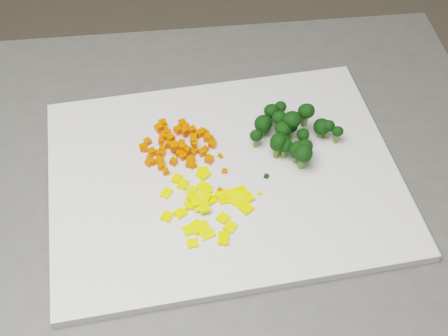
# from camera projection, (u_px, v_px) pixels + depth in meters

# --- Properties ---
(counter_block) EXTENTS (1.03, 0.80, 0.90)m
(counter_block) POSITION_uv_depth(u_px,v_px,m) (196.00, 314.00, 1.24)
(counter_block) COLOR #4F4F4C
(counter_block) RESTS_ON ground
(cutting_board) EXTENTS (0.56, 0.49, 0.01)m
(cutting_board) POSITION_uv_depth(u_px,v_px,m) (224.00, 176.00, 0.88)
(cutting_board) COLOR silver
(cutting_board) RESTS_ON counter_block
(carrot_pile) EXTENTS (0.11, 0.11, 0.03)m
(carrot_pile) POSITION_uv_depth(u_px,v_px,m) (179.00, 141.00, 0.90)
(carrot_pile) COLOR #EC4702
(carrot_pile) RESTS_ON cutting_board
(pepper_pile) EXTENTS (0.13, 0.13, 0.02)m
(pepper_pile) POSITION_uv_depth(u_px,v_px,m) (204.00, 203.00, 0.83)
(pepper_pile) COLOR #FFEA0D
(pepper_pile) RESTS_ON cutting_board
(broccoli_pile) EXTENTS (0.13, 0.13, 0.06)m
(broccoli_pile) POSITION_uv_depth(u_px,v_px,m) (297.00, 128.00, 0.89)
(broccoli_pile) COLOR black
(broccoli_pile) RESTS_ON cutting_board
(carrot_cube_0) EXTENTS (0.01, 0.01, 0.01)m
(carrot_cube_0) POSITION_uv_depth(u_px,v_px,m) (158.00, 153.00, 0.90)
(carrot_cube_0) COLOR #EC4702
(carrot_cube_0) RESTS_ON carrot_pile
(carrot_cube_1) EXTENTS (0.01, 0.01, 0.01)m
(carrot_cube_1) POSITION_uv_depth(u_px,v_px,m) (159.00, 161.00, 0.89)
(carrot_cube_1) COLOR #EC4702
(carrot_cube_1) RESTS_ON carrot_pile
(carrot_cube_2) EXTENTS (0.01, 0.01, 0.01)m
(carrot_cube_2) POSITION_uv_depth(u_px,v_px,m) (170.00, 144.00, 0.91)
(carrot_cube_2) COLOR #EC4702
(carrot_cube_2) RESTS_ON carrot_pile
(carrot_cube_3) EXTENTS (0.01, 0.01, 0.01)m
(carrot_cube_3) POSITION_uv_depth(u_px,v_px,m) (202.00, 152.00, 0.90)
(carrot_cube_3) COLOR #EC4702
(carrot_cube_3) RESTS_ON carrot_pile
(carrot_cube_4) EXTENTS (0.01, 0.01, 0.01)m
(carrot_cube_4) POSITION_uv_depth(u_px,v_px,m) (164.00, 136.00, 0.92)
(carrot_cube_4) COLOR #EC4702
(carrot_cube_4) RESTS_ON carrot_pile
(carrot_cube_5) EXTENTS (0.01, 0.01, 0.01)m
(carrot_cube_5) POSITION_uv_depth(u_px,v_px,m) (212.00, 144.00, 0.91)
(carrot_cube_5) COLOR #EC4702
(carrot_cube_5) RESTS_ON carrot_pile
(carrot_cube_6) EXTENTS (0.01, 0.01, 0.01)m
(carrot_cube_6) POSITION_uv_depth(u_px,v_px,m) (193.00, 140.00, 0.90)
(carrot_cube_6) COLOR #EC4702
(carrot_cube_6) RESTS_ON carrot_pile
(carrot_cube_7) EXTENTS (0.01, 0.01, 0.01)m
(carrot_cube_7) POSITION_uv_depth(u_px,v_px,m) (178.00, 130.00, 0.93)
(carrot_cube_7) COLOR #EC4702
(carrot_cube_7) RESTS_ON carrot_pile
(carrot_cube_8) EXTENTS (0.01, 0.01, 0.01)m
(carrot_cube_8) POSITION_uv_depth(u_px,v_px,m) (162.00, 149.00, 0.90)
(carrot_cube_8) COLOR #EC4702
(carrot_cube_8) RESTS_ON carrot_pile
(carrot_cube_9) EXTENTS (0.01, 0.01, 0.01)m
(carrot_cube_9) POSITION_uv_depth(u_px,v_px,m) (200.00, 134.00, 0.92)
(carrot_cube_9) COLOR #EC4702
(carrot_cube_9) RESTS_ON carrot_pile
(carrot_cube_10) EXTENTS (0.01, 0.01, 0.01)m
(carrot_cube_10) POSITION_uv_depth(u_px,v_px,m) (174.00, 145.00, 0.90)
(carrot_cube_10) COLOR #EC4702
(carrot_cube_10) RESTS_ON carrot_pile
(carrot_cube_11) EXTENTS (0.01, 0.01, 0.01)m
(carrot_cube_11) POSITION_uv_depth(u_px,v_px,m) (152.00, 152.00, 0.90)
(carrot_cube_11) COLOR #EC4702
(carrot_cube_11) RESTS_ON carrot_pile
(carrot_cube_12) EXTENTS (0.01, 0.01, 0.01)m
(carrot_cube_12) POSITION_uv_depth(u_px,v_px,m) (205.00, 149.00, 0.90)
(carrot_cube_12) COLOR #EC4702
(carrot_cube_12) RESTS_ON carrot_pile
(carrot_cube_13) EXTENTS (0.01, 0.01, 0.01)m
(carrot_cube_13) POSITION_uv_depth(u_px,v_px,m) (183.00, 148.00, 0.90)
(carrot_cube_13) COLOR #EC4702
(carrot_cube_13) RESTS_ON carrot_pile
(carrot_cube_14) EXTENTS (0.01, 0.01, 0.01)m
(carrot_cube_14) POSITION_uv_depth(u_px,v_px,m) (203.00, 132.00, 0.92)
(carrot_cube_14) COLOR #EC4702
(carrot_cube_14) RESTS_ON carrot_pile
(carrot_cube_15) EXTENTS (0.01, 0.01, 0.01)m
(carrot_cube_15) POSITION_uv_depth(u_px,v_px,m) (162.00, 166.00, 0.88)
(carrot_cube_15) COLOR #EC4702
(carrot_cube_15) RESTS_ON carrot_pile
(carrot_cube_16) EXTENTS (0.01, 0.01, 0.01)m
(carrot_cube_16) POSITION_uv_depth(u_px,v_px,m) (180.00, 153.00, 0.90)
(carrot_cube_16) COLOR #EC4702
(carrot_cube_16) RESTS_ON carrot_pile
(carrot_cube_17) EXTENTS (0.01, 0.01, 0.01)m
(carrot_cube_17) POSITION_uv_depth(u_px,v_px,m) (185.00, 131.00, 0.92)
(carrot_cube_17) COLOR #EC4702
(carrot_cube_17) RESTS_ON carrot_pile
(carrot_cube_18) EXTENTS (0.01, 0.01, 0.01)m
(carrot_cube_18) POSITION_uv_depth(u_px,v_px,m) (148.00, 142.00, 0.91)
(carrot_cube_18) COLOR #EC4702
(carrot_cube_18) RESTS_ON carrot_pile
(carrot_cube_19) EXTENTS (0.01, 0.01, 0.01)m
(carrot_cube_19) POSITION_uv_depth(u_px,v_px,m) (174.00, 147.00, 0.89)
(carrot_cube_19) COLOR #EC4702
(carrot_cube_19) RESTS_ON carrot_pile
(carrot_cube_20) EXTENTS (0.01, 0.01, 0.01)m
(carrot_cube_20) POSITION_uv_depth(u_px,v_px,m) (189.00, 149.00, 0.90)
(carrot_cube_20) COLOR #EC4702
(carrot_cube_20) RESTS_ON carrot_pile
(carrot_cube_21) EXTENTS (0.01, 0.01, 0.01)m
(carrot_cube_21) POSITION_uv_depth(u_px,v_px,m) (166.00, 172.00, 0.87)
(carrot_cube_21) COLOR #EC4702
(carrot_cube_21) RESTS_ON carrot_pile
(carrot_cube_22) EXTENTS (0.01, 0.01, 0.01)m
(carrot_cube_22) POSITION_uv_depth(u_px,v_px,m) (159.00, 161.00, 0.89)
(carrot_cube_22) COLOR #EC4702
(carrot_cube_22) RESTS_ON carrot_pile
(carrot_cube_23) EXTENTS (0.01, 0.01, 0.01)m
(carrot_cube_23) POSITION_uv_depth(u_px,v_px,m) (152.00, 162.00, 0.89)
(carrot_cube_23) COLOR #EC4702
(carrot_cube_23) RESTS_ON carrot_pile
(carrot_cube_24) EXTENTS (0.01, 0.01, 0.01)m
(carrot_cube_24) POSITION_uv_depth(u_px,v_px,m) (170.00, 136.00, 0.91)
(carrot_cube_24) COLOR #EC4702
(carrot_cube_24) RESTS_ON carrot_pile
(carrot_cube_25) EXTENTS (0.02, 0.02, 0.01)m
(carrot_cube_25) POSITION_uv_depth(u_px,v_px,m) (159.00, 128.00, 0.93)
(carrot_cube_25) COLOR #EC4702
(carrot_cube_25) RESTS_ON carrot_pile
(carrot_cube_26) EXTENTS (0.01, 0.01, 0.01)m
(carrot_cube_26) POSITION_uv_depth(u_px,v_px,m) (182.00, 124.00, 0.93)
(carrot_cube_26) COLOR #EC4702
(carrot_cube_26) RESTS_ON carrot_pile
(carrot_cube_27) EXTENTS (0.01, 0.01, 0.01)m
(carrot_cube_27) POSITION_uv_depth(u_px,v_px,m) (163.00, 137.00, 0.92)
(carrot_cube_27) COLOR #EC4702
(carrot_cube_27) RESTS_ON carrot_pile
(carrot_cube_28) EXTENTS (0.01, 0.01, 0.01)m
(carrot_cube_28) POSITION_uv_depth(u_px,v_px,m) (182.00, 147.00, 0.89)
(carrot_cube_28) COLOR #EC4702
(carrot_cube_28) RESTS_ON carrot_pile
(carrot_cube_29) EXTENTS (0.01, 0.01, 0.01)m
(carrot_cube_29) POSITION_uv_depth(u_px,v_px,m) (143.00, 147.00, 0.90)
(carrot_cube_29) COLOR #EC4702
(carrot_cube_29) RESTS_ON carrot_pile
(carrot_cube_30) EXTENTS (0.01, 0.01, 0.01)m
(carrot_cube_30) POSITION_uv_depth(u_px,v_px,m) (189.00, 164.00, 0.88)
(carrot_cube_30) COLOR #EC4702
(carrot_cube_30) RESTS_ON carrot_pile
(carrot_cube_31) EXTENTS (0.01, 0.01, 0.01)m
(carrot_cube_31) POSITION_uv_depth(u_px,v_px,m) (174.00, 162.00, 0.89)
(carrot_cube_31) COLOR #EC4702
(carrot_cube_31) RESTS_ON carrot_pile
(carrot_cube_32) EXTENTS (0.01, 0.01, 0.01)m
(carrot_cube_32) POSITION_uv_depth(u_px,v_px,m) (176.00, 146.00, 0.90)
(carrot_cube_32) COLOR #EC4702
(carrot_cube_32) RESTS_ON carrot_pile
(carrot_cube_33) EXTENTS (0.01, 0.01, 0.01)m
(carrot_cube_33) POSITION_uv_depth(u_px,v_px,m) (165.00, 128.00, 0.93)
(carrot_cube_33) COLOR #EC4702
(carrot_cube_33) RESTS_ON carrot_pile
(carrot_cube_34) EXTENTS (0.01, 0.01, 0.01)m
(carrot_cube_34) POSITION_uv_depth(u_px,v_px,m) (209.00, 159.00, 0.89)
(carrot_cube_34) COLOR #EC4702
(carrot_cube_34) RESTS_ON carrot_pile
(carrot_cube_35) EXTENTS (0.01, 0.01, 0.01)m
(carrot_cube_35) POSITION_uv_depth(u_px,v_px,m) (150.00, 157.00, 0.89)
(carrot_cube_35) COLOR #EC4702
(carrot_cube_35) RESTS_ON carrot_pile
(carrot_cube_36) EXTENTS (0.01, 0.01, 0.01)m
(carrot_cube_36) POSITION_uv_depth(u_px,v_px,m) (163.00, 124.00, 0.93)
(carrot_cube_36) COLOR #EC4702
(carrot_cube_36) RESTS_ON carrot_pile
(carrot_cube_37) EXTENTS (0.01, 0.01, 0.01)m
(carrot_cube_37) POSITION_uv_depth(u_px,v_px,m) (183.00, 156.00, 0.89)
(carrot_cube_37) COLOR #EC4702
(carrot_cube_37) RESTS_ON carrot_pile
(carrot_cube_38) EXTENTS (0.01, 0.01, 0.01)m
(carrot_cube_38) POSITION_uv_depth(u_px,v_px,m) (212.00, 139.00, 0.92)
(carrot_cube_38) COLOR #EC4702
(carrot_cube_38) RESTS_ON carrot_pile
(carrot_cube_39) EXTENTS (0.01, 0.01, 0.01)m
(carrot_cube_39) POSITION_uv_depth(u_px,v_px,m) (171.00, 138.00, 0.91)
(carrot_cube_39) COLOR #EC4702
(carrot_cube_39) RESTS_ON carrot_pile
(carrot_cube_40) EXTENTS (0.01, 0.01, 0.01)m
(carrot_cube_40) POSITION_uv_depth(u_px,v_px,m) (159.00, 129.00, 0.93)
(carrot_cube_40) COLOR #EC4702
(carrot_cube_40) RESTS_ON carrot_pile
(carrot_cube_41) EXTENTS (0.01, 0.01, 0.01)m
(carrot_cube_41) POSITION_uv_depth(u_px,v_px,m) (182.00, 143.00, 0.91)
(carrot_cube_41) COLOR #EC4702
(carrot_cube_41) RESTS_ON carrot_pile
(carrot_cube_42) EXTENTS (0.01, 0.01, 0.01)m
(carrot_cube_42) POSITION_uv_depth(u_px,v_px,m) (207.00, 138.00, 0.92)
(carrot_cube_42) COLOR #EC4702
(carrot_cube_42) RESTS_ON carrot_pile
(carrot_cube_43) EXTENTS (0.01, 0.01, 0.01)m
(carrot_cube_43) POSITION_uv_depth(u_px,v_px,m) (185.00, 127.00, 0.93)
(carrot_cube_43) COLOR #EC4702
(carrot_cube_43) RESTS_ON carrot_pile
(carrot_cube_44) EXTENTS (0.01, 0.01, 0.01)m
(carrot_cube_44) POSITION_uv_depth(u_px,v_px,m) (145.00, 149.00, 0.90)
(carrot_cube_44) COLOR #EC4702
(carrot_cube_44) RESTS_ON carrot_pile
(carrot_cube_45) EXTENTS (0.01, 0.01, 0.01)m
(carrot_cube_45) POSITION_uv_depth(u_px,v_px,m) (149.00, 163.00, 0.88)
(carrot_cube_45) COLOR #EC4702
(carrot_cube_45) RESTS_ON carrot_pile
(carrot_cube_46) EXTENTS (0.01, 0.01, 0.01)m
(carrot_cube_46) POSITION_uv_depth(u_px,v_px,m) (161.00, 141.00, 0.91)
(carrot_cube_46) COLOR #EC4702
(carrot_cube_46) RESTS_ON carrot_pile
(carrot_cube_47) EXTENTS (0.01, 0.01, 0.01)m
(carrot_cube_47) POSITION_uv_depth(u_px,v_px,m) (167.00, 132.00, 0.92)
(carrot_cube_47) COLOR #EC4702
(carrot_cube_47) RESTS_ON carrot_pile
(carrot_cube_48) EXTENTS (0.01, 0.01, 0.01)m
(carrot_cube_48) POSITION_uv_depth(u_px,v_px,m) (163.00, 153.00, 0.90)
(carrot_cube_48) COLOR #EC4702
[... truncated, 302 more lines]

